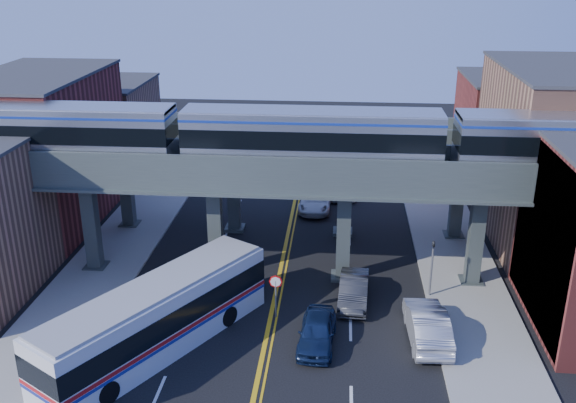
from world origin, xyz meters
The scene contains 19 objects.
ground centered at (0.00, 0.00, 0.00)m, with size 120.00×120.00×0.00m, color black.
sidewalk_west centered at (-11.50, 10.00, 0.08)m, with size 5.00×70.00×0.16m, color gray.
sidewalk_east centered at (11.50, 10.00, 0.08)m, with size 5.00×70.00×0.16m, color gray.
building_west_b centered at (-18.50, 16.00, 5.50)m, with size 8.00×14.00×11.00m, color maroon.
building_west_c centered at (-18.50, 29.00, 4.00)m, with size 8.00×10.00×8.00m, color #95644D.
building_east_b centered at (18.50, 16.00, 6.00)m, with size 8.00×14.00×12.00m, color #95644D.
building_east_c centered at (18.50, 29.00, 4.50)m, with size 8.00×10.00×9.00m, color maroon.
mural_panel centered at (14.55, 4.00, 4.75)m, with size 0.10×9.50×9.50m, color teal.
elevated_viaduct_near centered at (0.00, 8.00, 6.47)m, with size 52.00×3.60×7.40m.
elevated_viaduct_far centered at (0.00, 15.00, 6.47)m, with size 52.00×3.60×7.40m.
transit_train centered at (1.95, 8.00, 9.25)m, with size 46.75×2.93×3.41m.
stop_sign centered at (0.30, 3.00, 1.76)m, with size 0.76×0.09×2.63m.
traffic_signal centered at (9.20, 6.00, 2.30)m, with size 0.15×0.18×4.10m.
transit_bus centered at (-5.42, -0.60, 1.82)m, with size 9.81×13.27×3.54m.
car_lane_a centered at (2.72, 0.47, 0.78)m, with size 1.85×4.59×1.56m, color #111E3F.
car_lane_b centered at (4.67, 5.04, 0.78)m, with size 1.64×4.72×1.55m, color #28292B.
car_lane_c centered at (1.80, 19.68, 0.74)m, with size 2.44×5.29×1.47m, color silver.
car_lane_d centered at (3.75, 23.58, 0.88)m, with size 2.47×6.09×1.77m, color silver.
car_parked_curb centered at (8.50, 1.44, 0.91)m, with size 1.93×5.53×1.82m, color #9F9FA3.
Camera 1 is at (3.64, -28.26, 19.17)m, focal length 40.00 mm.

